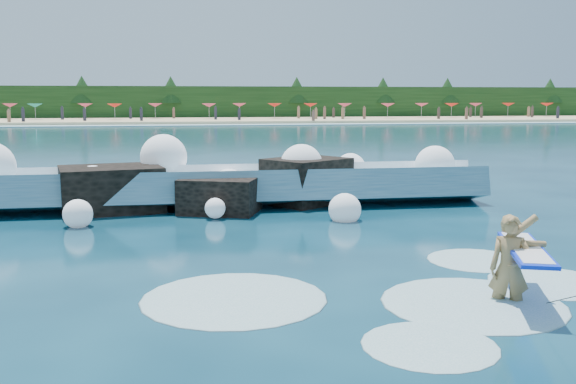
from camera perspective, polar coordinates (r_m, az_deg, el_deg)
name	(u,v)px	position (r m, az deg, el deg)	size (l,w,h in m)	color
ground	(224,277)	(11.53, -5.70, -7.51)	(200.00, 200.00, 0.00)	#062737
beach	(182,121)	(89.12, -9.39, 6.29)	(140.00, 20.00, 0.40)	tan
wet_band	(183,125)	(78.14, -9.31, 5.91)	(140.00, 5.00, 0.08)	silver
treeline	(181,103)	(99.08, -9.48, 7.81)	(140.00, 4.00, 5.00)	black
breaking_wave	(192,188)	(19.06, -8.57, 0.33)	(17.40, 2.74, 1.50)	teal
rock_cluster	(205,191)	(18.64, -7.39, 0.12)	(8.70, 3.70, 1.59)	black
surfer_with_board	(513,264)	(10.48, 19.39, -6.09)	(1.28, 2.87, 1.67)	#987647
wave_spray	(182,172)	(18.84, -9.41, 1.75)	(15.87, 4.73, 2.22)	white
surf_foam	(414,297)	(10.53, 11.15, -9.18)	(9.31, 5.85, 0.15)	silver
beach_umbrellas	(181,105)	(91.30, -9.51, 7.62)	(113.59, 6.87, 0.50)	#16897D
beachgoers	(209,114)	(85.91, -7.05, 6.87)	(106.08, 13.81, 1.94)	#3F332D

